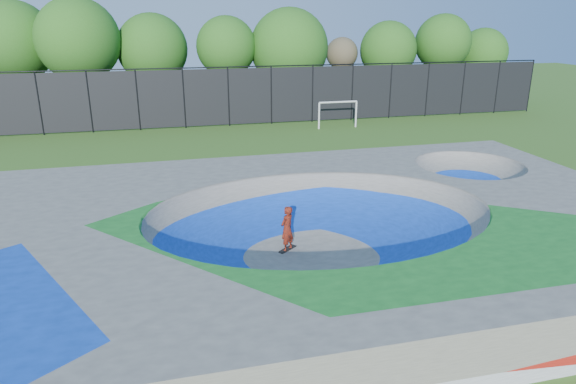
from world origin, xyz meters
The scene contains 7 objects.
ground centered at (0.00, 0.00, 0.00)m, with size 120.00×120.00×0.00m, color #355E1A.
skate_deck centered at (0.00, 0.00, 0.75)m, with size 22.00×14.00×1.50m, color gray.
skater centered at (-0.96, 0.44, 0.76)m, with size 0.55×0.36×1.52m, color red.
skateboard centered at (-0.96, 0.44, 0.03)m, with size 0.78×0.22×0.05m, color black.
soccer_goal centered at (7.06, 18.49, 1.26)m, with size 2.77×0.12×1.82m.
fence centered at (0.00, 21.00, 2.10)m, with size 48.09×0.09×4.04m.
treeline centered at (-1.96, 25.75, 5.10)m, with size 52.19×7.68×8.56m.
Camera 1 is at (-4.60, -14.28, 7.18)m, focal length 32.00 mm.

